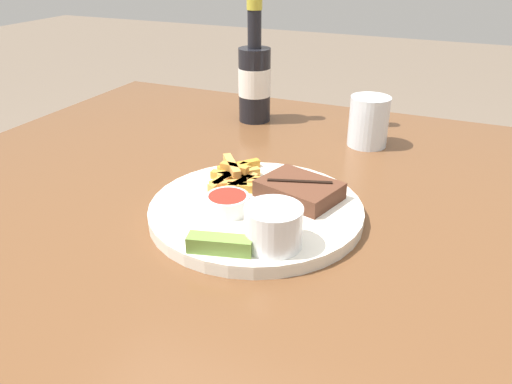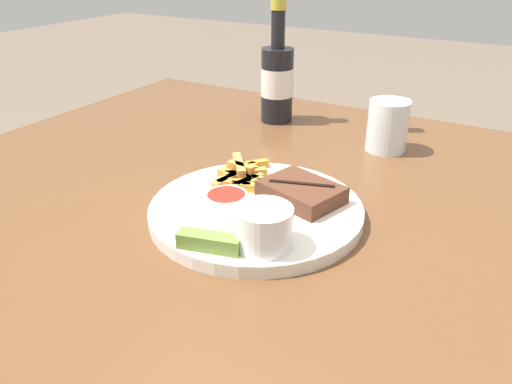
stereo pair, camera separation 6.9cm
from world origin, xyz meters
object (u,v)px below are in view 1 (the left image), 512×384
at_px(coleslaw_cup, 274,224).
at_px(fork_utensil, 218,186).
at_px(steak_portion, 299,190).
at_px(drinking_glass, 369,121).
at_px(dinner_plate, 256,210).
at_px(dipping_sauce_cup, 228,203).
at_px(pickle_spear, 220,244).
at_px(beer_bottle, 255,80).
at_px(salt_shaker, 378,110).

relative_size(coleslaw_cup, fork_utensil, 0.54).
height_order(steak_portion, drinking_glass, drinking_glass).
xyz_separation_m(dinner_plate, steak_portion, (0.05, 0.05, 0.02)).
xyz_separation_m(dinner_plate, drinking_glass, (0.08, 0.34, 0.04)).
relative_size(dinner_plate, coleslaw_cup, 4.24).
height_order(dinner_plate, drinking_glass, drinking_glass).
xyz_separation_m(dinner_plate, dipping_sauce_cup, (-0.03, -0.03, 0.02)).
relative_size(steak_portion, pickle_spear, 1.57).
xyz_separation_m(dinner_plate, coleslaw_cup, (0.06, -0.09, 0.04)).
bearing_deg(drinking_glass, fork_utensil, -116.86).
bearing_deg(pickle_spear, beer_bottle, 109.41).
distance_m(dinner_plate, pickle_spear, 0.13).
bearing_deg(dinner_plate, pickle_spear, -86.39).
distance_m(beer_bottle, salt_shaker, 0.26).
bearing_deg(beer_bottle, dipping_sauce_cup, -70.99).
bearing_deg(salt_shaker, dinner_plate, -99.56).
bearing_deg(coleslaw_cup, drinking_glass, 86.93).
bearing_deg(dinner_plate, beer_bottle, 114.02).
xyz_separation_m(dinner_plate, salt_shaker, (0.08, 0.46, 0.02)).
height_order(pickle_spear, salt_shaker, salt_shaker).
relative_size(steak_portion, coleslaw_cup, 1.79).
bearing_deg(coleslaw_cup, dipping_sauce_cup, 148.99).
bearing_deg(fork_utensil, dipping_sauce_cup, -32.12).
height_order(steak_portion, salt_shaker, salt_shaker).
bearing_deg(dipping_sauce_cup, salt_shaker, 77.92).
height_order(dinner_plate, coleslaw_cup, coleslaw_cup).
bearing_deg(fork_utensil, steak_portion, 28.97).
xyz_separation_m(pickle_spear, drinking_glass, (0.07, 0.46, 0.02)).
xyz_separation_m(coleslaw_cup, salt_shaker, (0.02, 0.54, -0.01)).
bearing_deg(pickle_spear, drinking_glass, 80.78).
height_order(coleslaw_cup, pickle_spear, coleslaw_cup).
xyz_separation_m(dipping_sauce_cup, pickle_spear, (0.04, -0.09, -0.00)).
xyz_separation_m(coleslaw_cup, beer_bottle, (-0.23, 0.47, 0.04)).
height_order(coleslaw_cup, salt_shaker, coleslaw_cup).
distance_m(dipping_sauce_cup, drinking_glass, 0.38).
xyz_separation_m(steak_portion, salt_shaker, (0.03, 0.41, 0.00)).
distance_m(dinner_plate, beer_bottle, 0.43).
distance_m(dinner_plate, salt_shaker, 0.46).
relative_size(coleslaw_cup, salt_shaker, 1.08).
bearing_deg(salt_shaker, dipping_sauce_cup, -102.08).
bearing_deg(pickle_spear, dipping_sauce_cup, 111.22).
bearing_deg(beer_bottle, steak_portion, -57.16).
relative_size(dinner_plate, beer_bottle, 1.21).
bearing_deg(coleslaw_cup, beer_bottle, 116.21).
height_order(dinner_plate, beer_bottle, beer_bottle).
distance_m(pickle_spear, fork_utensil, 0.17).
xyz_separation_m(dipping_sauce_cup, drinking_glass, (0.11, 0.37, 0.02)).
height_order(dinner_plate, pickle_spear, pickle_spear).
bearing_deg(drinking_glass, salt_shaker, 92.72).
relative_size(dipping_sauce_cup, salt_shaker, 0.90).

